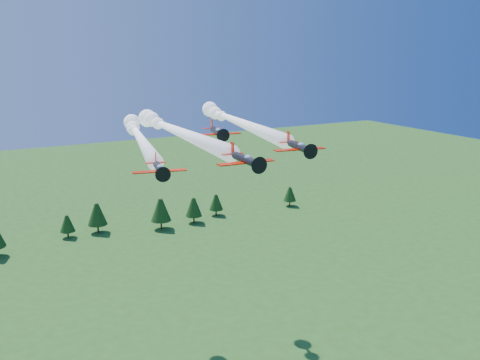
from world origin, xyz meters
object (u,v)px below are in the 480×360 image
plane_lead (174,129)px  plane_left (139,136)px  plane_slot (217,132)px  plane_right (236,121)px

plane_lead → plane_left: size_ratio=0.98×
plane_slot → plane_lead: bearing=114.2°
plane_lead → plane_right: bearing=30.0°
plane_lead → plane_slot: plane_slot is taller
plane_left → plane_slot: plane_slot is taller
plane_lead → plane_slot: 12.77m
plane_slot → plane_left: bearing=114.2°
plane_slot → plane_right: bearing=67.4°
plane_lead → plane_right: plane_lead is taller
plane_lead → plane_slot: size_ratio=6.35×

